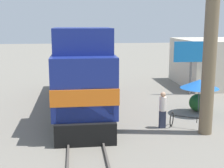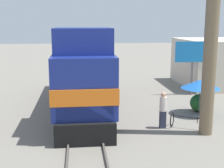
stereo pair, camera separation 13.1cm
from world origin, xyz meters
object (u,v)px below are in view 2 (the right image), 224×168
billboard_sign (193,55)px  person_bystander (163,109)px  vendor_umbrella (200,84)px  utility_pole (213,0)px  bicycle (191,122)px  locomotive (82,75)px

billboard_sign → person_bystander: (-3.91, -6.68, -1.86)m
vendor_umbrella → person_bystander: size_ratio=1.18×
utility_pole → billboard_sign: utility_pole is taller
person_bystander → bicycle: 1.46m
person_bystander → bicycle: (1.29, -0.30, -0.61)m
utility_pole → bicycle: bearing=126.2°
utility_pole → billboard_sign: (2.14, 7.63, -3.13)m
locomotive → utility_pole: utility_pole is taller
vendor_umbrella → bicycle: bearing=-120.3°
billboard_sign → person_bystander: billboard_sign is taller
utility_pole → person_bystander: bearing=151.7°
locomotive → vendor_umbrella: locomotive is taller
person_bystander → bicycle: bearing=-13.0°
vendor_umbrella → bicycle: (-1.35, -2.31, -1.35)m
vendor_umbrella → bicycle: vendor_umbrella is taller
billboard_sign → bicycle: size_ratio=1.92×
locomotive → vendor_umbrella: size_ratio=6.07×
utility_pole → vendor_umbrella: 5.26m
utility_pole → person_bystander: (-1.77, 0.95, -4.99)m
utility_pole → person_bystander: utility_pole is taller
vendor_umbrella → person_bystander: vendor_umbrella is taller
person_bystander → bicycle: size_ratio=0.92×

